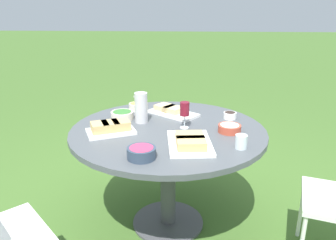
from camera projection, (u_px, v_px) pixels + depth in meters
The scene contains 13 objects.
ground_plane at pixel (168, 222), 2.51m from camera, with size 40.00×40.00×0.00m, color #446B2B.
dining_table at pixel (168, 143), 2.29m from camera, with size 1.34×1.34×0.77m.
water_pitcher at pixel (141, 108), 2.34m from camera, with size 0.10×0.09×0.22m.
wine_glass at pixel (185, 110), 2.22m from camera, with size 0.06×0.06×0.19m.
platter_bread_main at pixel (190, 142), 1.96m from camera, with size 0.30×0.41×0.07m.
platter_charcuterie at pixel (111, 128), 2.16m from camera, with size 0.36×0.30×0.08m.
platter_sandwich_side at pixel (171, 111), 2.54m from camera, with size 0.42×0.38×0.06m.
bowl_fries at pixel (136, 106), 2.63m from camera, with size 0.12×0.12×0.06m.
bowl_salad at pixel (122, 115), 2.43m from camera, with size 0.17×0.17×0.06m.
bowl_olives at pixel (230, 115), 2.44m from camera, with size 0.09×0.09×0.05m.
bowl_dip_red at pixel (141, 152), 1.80m from camera, with size 0.16×0.16×0.06m.
bowl_dip_cream at pixel (229, 128), 2.18m from camera, with size 0.15×0.15×0.05m.
cup_water_near at pixel (241, 142), 1.92m from camera, with size 0.07×0.07×0.08m.
Camera 1 is at (-0.14, 2.11, 1.57)m, focal length 35.00 mm.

